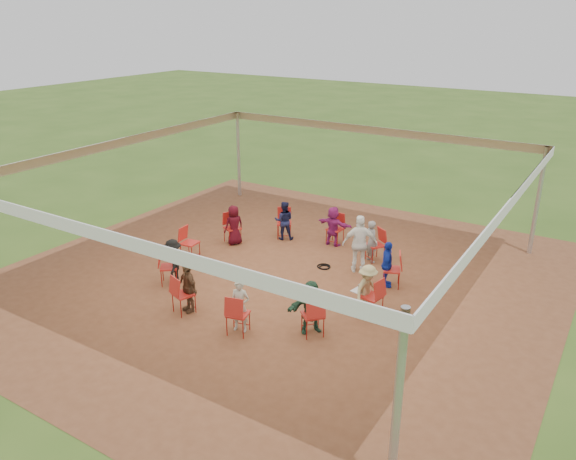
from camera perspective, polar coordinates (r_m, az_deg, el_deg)
The scene contains 27 objects.
ground at distance 14.16m, azimuth -0.77°, elevation -4.90°, with size 80.00×80.00×0.00m, color #38571B.
dirt_patch at distance 14.16m, azimuth -0.77°, elevation -4.88°, with size 13.00×13.00×0.00m, color brown.
tent at distance 13.29m, azimuth -0.82°, elevation 4.32°, with size 10.33×10.33×3.00m.
chair_0 at distance 12.45m, azimuth 8.49°, elevation -6.72°, with size 0.42×0.44×0.90m, color red, non-canonical shape.
chair_1 at distance 13.78m, azimuth 10.49°, elevation -3.99°, with size 0.42×0.44×0.90m, color red, non-canonical shape.
chair_2 at distance 15.13m, azimuth 8.85°, elevation -1.53°, with size 0.42×0.44×0.90m, color red, non-canonical shape.
chair_3 at distance 16.11m, azimuth 4.81°, elevation 0.09°, with size 0.42×0.44×0.90m, color red, non-canonical shape.
chair_4 at distance 16.49m, azimuth -0.40°, elevation 0.69°, with size 0.42×0.44×0.90m, color red, non-canonical shape.
chair_5 at distance 16.21m, azimuth -5.68°, elevation 0.19°, with size 0.42×0.44×0.90m, color red, non-canonical shape.
chair_6 at distance 15.30m, azimuth -9.95°, elevation -1.33°, with size 0.42×0.44×0.90m, color red, non-canonical shape.
chair_7 at distance 13.99m, azimuth -12.00°, elevation -3.71°, with size 0.42×0.44×0.90m, color red, non-canonical shape.
chair_8 at distance 12.62m, azimuth -10.57°, elevation -6.44°, with size 0.42×0.44×0.90m, color red, non-canonical shape.
chair_9 at distance 11.70m, azimuth -5.11°, elevation -8.51°, with size 0.42×0.44×0.90m, color red, non-canonical shape.
chair_10 at distance 11.63m, azimuth 2.53°, elevation -8.64°, with size 0.42×0.44×0.90m, color red, non-canonical shape.
person_seated_0 at distance 12.44m, azimuth 8.07°, elevation -6.02°, with size 0.75×0.37×1.15m, color tan.
person_seated_1 at distance 13.72m, azimuth 10.03°, elevation -3.45°, with size 0.68×0.35×1.15m, color #132CA7.
person_seated_2 at distance 15.02m, azimuth 8.49°, elevation -1.14°, with size 0.42×0.28×1.15m, color gray.
person_seated_3 at distance 15.96m, azimuth 4.61°, elevation 0.41°, with size 1.07×0.40×1.15m, color #941F6F.
person_seated_4 at distance 16.33m, azimuth -0.41°, elevation 0.97°, with size 0.56×0.32×1.15m, color #141839.
person_seated_5 at distance 16.06m, azimuth -5.51°, elevation 0.51°, with size 0.56×0.32×1.15m, color #3A0710.
person_seated_6 at distance 13.92m, azimuth -11.55°, elevation -3.19°, with size 0.75×0.37×1.15m, color black.
person_seated_7 at distance 12.61m, azimuth -10.14°, elevation -5.76°, with size 0.68×0.35×1.15m, color brown.
person_seated_8 at distance 11.73m, azimuth -4.90°, elevation -7.67°, with size 0.42×0.28×1.15m, color #A9A796.
person_seated_9 at distance 11.66m, azimuth 2.37°, elevation -7.79°, with size 1.07×0.40×1.15m, color #224732.
standing_person at distance 14.32m, azimuth 7.32°, elevation -1.42°, with size 0.89×0.46×1.52m, color white.
cable_coil at distance 14.74m, azimuth 3.68°, elevation -3.75°, with size 0.39×0.39×0.03m.
laptop at distance 12.53m, azimuth 7.48°, elevation -5.90°, with size 0.34×0.40×0.24m.
Camera 1 is at (6.92, -10.67, 6.23)m, focal length 35.00 mm.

